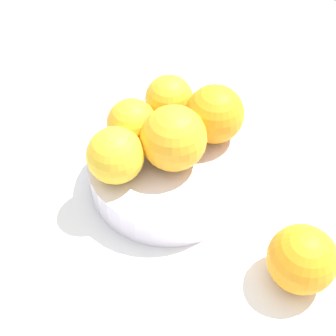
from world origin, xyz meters
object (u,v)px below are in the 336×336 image
Objects in this scene: orange_in_bowl_4 at (169,99)px; fruit_bowl at (168,171)px; orange_in_bowl_1 at (215,114)px; orange_in_bowl_2 at (115,155)px; orange_in_bowl_0 at (172,140)px; folded_napkin at (202,58)px; orange_in_bowl_3 at (130,125)px; orange_loose_0 at (302,259)px.

fruit_bowl is at bearing -57.72° from orange_in_bowl_4.
orange_in_bowl_4 is at bearing -178.19° from orange_in_bowl_1.
orange_in_bowl_0 is at bearing 50.25° from orange_in_bowl_2.
folded_napkin is (-12.62, 18.85, -8.18)cm from orange_in_bowl_1.
orange_in_bowl_3 is at bearing -178.80° from orange_in_bowl_0.
fruit_bowl is 9.30cm from orange_in_bowl_1.
orange_in_bowl_4 is 0.54× the size of folded_napkin.
orange_in_bowl_0 is 1.17× the size of orange_in_bowl_2.
fruit_bowl is at bearing -111.83° from orange_in_bowl_1.
orange_in_bowl_1 is 10.50cm from orange_in_bowl_3.
orange_in_bowl_4 is (-0.37, 11.81, -0.24)cm from orange_in_bowl_2.
fruit_bowl is at bearing 56.89° from orange_in_bowl_2.
orange_in_bowl_4 is 25.67cm from orange_loose_0.
fruit_bowl is 19.79cm from orange_loose_0.
fruit_bowl is at bearing 162.74° from orange_in_bowl_0.
orange_in_bowl_1 is 13.53cm from orange_in_bowl_2.
orange_in_bowl_0 reaches higher than orange_in_bowl_2.
orange_in_bowl_2 is at bearing -88.20° from orange_in_bowl_4.
orange_in_bowl_1 is at bearing -56.21° from folded_napkin.
orange_in_bowl_3 is 6.80cm from orange_in_bowl_4.
orange_in_bowl_2 is at bearing -129.75° from orange_in_bowl_0.
orange_in_bowl_0 is 1.07× the size of orange_in_bowl_1.
orange_in_bowl_2 is 11.82cm from orange_in_bowl_4.
orange_loose_0 reaches higher than fruit_bowl.
orange_in_bowl_3 is (-1.72, 5.15, -0.26)cm from orange_in_bowl_2.
orange_loose_0 reaches higher than folded_napkin.
orange_in_bowl_1 is at bearing 40.92° from orange_in_bowl_3.
orange_in_bowl_3 is at bearing 172.72° from orange_loose_0.
orange_in_bowl_2 is 0.89× the size of orange_loose_0.
orange_loose_0 is at bearing -7.28° from orange_in_bowl_3.
fruit_bowl is 27.33cm from folded_napkin.
orange_in_bowl_0 reaches higher than folded_napkin.
orange_in_bowl_1 is 1.09× the size of orange_in_bowl_2.
fruit_bowl is 3.18× the size of orange_in_bowl_4.
fruit_bowl is 2.96× the size of orange_in_bowl_2.
orange_in_bowl_4 is (-6.57, -0.21, -0.54)cm from orange_in_bowl_1.
fruit_bowl is 9.30cm from orange_in_bowl_4.
orange_loose_0 is at bearing -22.78° from orange_in_bowl_4.
folded_napkin is at bearing 111.56° from fruit_bowl.
fruit_bowl is 2.71× the size of orange_in_bowl_1.
orange_in_bowl_2 is 32.50cm from folded_napkin.
orange_in_bowl_0 is 19.51cm from orange_loose_0.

